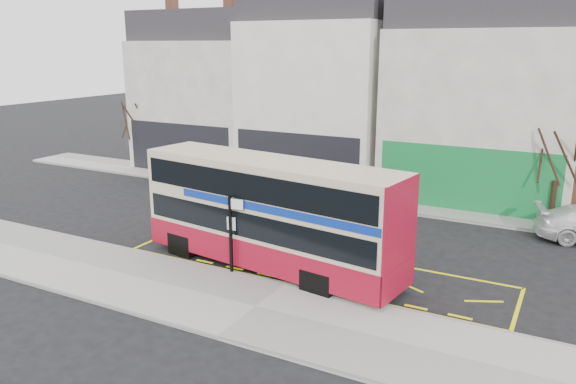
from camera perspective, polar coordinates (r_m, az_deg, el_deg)
The scene contains 14 objects.
ground at distance 19.20m, azimuth 0.31°, elevation -9.23°, with size 120.00×120.00×0.00m, color black.
pavement at distance 17.35m, azimuth -3.30°, elevation -11.72°, with size 40.00×4.00×0.15m, color #A7A49F.
kerb at distance 18.86m, azimuth -0.23°, elevation -9.43°, with size 40.00×0.15×0.15m, color gray.
far_pavement at distance 28.81m, azimuth 10.54°, elevation -1.05°, with size 50.00×3.00×0.15m, color #A7A49F.
road_markings at distance 20.51m, azimuth 2.41°, elevation -7.60°, with size 14.00×3.40×0.01m, color #F7F10D, non-canonical shape.
terrace_far_left at distance 37.53m, azimuth -7.43°, elevation 10.10°, with size 8.00×8.01×10.80m.
terrace_left at distance 33.52m, azimuth 3.98°, elevation 10.49°, with size 8.00×8.01×11.80m.
terrace_green_shop at distance 30.99m, azimuth 19.52°, elevation 8.88°, with size 9.00×8.01×11.30m.
double_decker_bus at distance 19.66m, azimuth -1.77°, elevation -2.13°, with size 10.19×3.64×3.98m.
bus_stop_post at distance 19.22m, azimuth -5.68°, elevation -3.48°, with size 0.69×0.13×2.74m.
car_silver at distance 31.74m, azimuth -10.19°, elevation 1.48°, with size 1.50×3.73×1.27m, color #A6A6AA.
car_grey at distance 26.85m, azimuth 4.29°, elevation -0.50°, with size 1.59×4.56×1.50m, color #46484F.
street_tree_left at distance 37.32m, azimuth -15.27°, elevation 7.98°, with size 2.53×2.53×5.46m.
street_tree_right at distance 26.76m, azimuth 25.91°, elevation 4.64°, with size 2.57×2.57×5.55m.
Camera 1 is at (8.14, -15.53, 7.81)m, focal length 35.00 mm.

